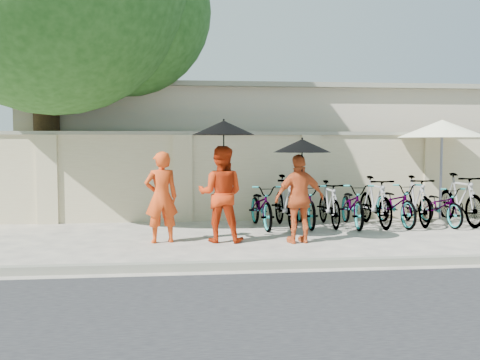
{
  "coord_description": "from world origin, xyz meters",
  "views": [
    {
      "loc": [
        -0.99,
        -9.24,
        1.82
      ],
      "look_at": [
        0.11,
        1.01,
        1.1
      ],
      "focal_mm": 40.0,
      "sensor_mm": 36.0,
      "label": 1
    }
  ],
  "objects": [
    {
      "name": "monk_left",
      "position": [
        -1.38,
        0.52,
        0.83
      ],
      "size": [
        0.68,
        0.52,
        1.66
      ],
      "primitive_type": "imported",
      "rotation": [
        0.0,
        0.0,
        3.37
      ],
      "color": "#DD4314",
      "rests_on": "ground"
    },
    {
      "name": "patio_umbrella",
      "position": [
        4.86,
        2.35,
        2.11
      ],
      "size": [
        2.12,
        2.12,
        2.34
      ],
      "rotation": [
        0.0,
        0.0,
        0.09
      ],
      "color": "gray",
      "rests_on": "ground"
    },
    {
      "name": "bike_6",
      "position": [
        3.66,
        2.0,
        0.48
      ],
      "size": [
        0.79,
        1.87,
        0.96
      ],
      "primitive_type": "imported",
      "rotation": [
        0.0,
        0.0,
        0.08
      ],
      "color": "slate",
      "rests_on": "ground"
    },
    {
      "name": "bike_7",
      "position": [
        4.15,
        2.07,
        0.54
      ],
      "size": [
        0.67,
        1.84,
        1.09
      ],
      "primitive_type": "imported",
      "rotation": [
        0.0,
        0.0,
        -0.09
      ],
      "color": "slate",
      "rests_on": "ground"
    },
    {
      "name": "bike_4",
      "position": [
        2.67,
        1.94,
        0.48
      ],
      "size": [
        0.76,
        1.86,
        0.95
      ],
      "primitive_type": "imported",
      "rotation": [
        0.0,
        0.0,
        -0.07
      ],
      "color": "slate",
      "rests_on": "ground"
    },
    {
      "name": "parasol_right",
      "position": [
        1.13,
        0.13,
        1.77
      ],
      "size": [
        1.03,
        1.03,
        0.97
      ],
      "color": "black",
      "rests_on": "ground"
    },
    {
      "name": "bike_9",
      "position": [
        5.14,
        2.0,
        0.57
      ],
      "size": [
        0.57,
        1.9,
        1.14
      ],
      "primitive_type": "imported",
      "rotation": [
        0.0,
        0.0,
        0.02
      ],
      "color": "slate",
      "rests_on": "ground"
    },
    {
      "name": "bike_3",
      "position": [
        2.17,
        2.04,
        0.5
      ],
      "size": [
        0.47,
        1.65,
        0.99
      ],
      "primitive_type": "imported",
      "rotation": [
        0.0,
        0.0,
        -0.0
      ],
      "color": "slate",
      "rests_on": "ground"
    },
    {
      "name": "bike_2",
      "position": [
        1.68,
        2.1,
        0.47
      ],
      "size": [
        0.65,
        1.8,
        0.94
      ],
      "primitive_type": "imported",
      "rotation": [
        0.0,
        0.0,
        -0.02
      ],
      "color": "slate",
      "rests_on": "ground"
    },
    {
      "name": "kerb",
      "position": [
        0.0,
        -1.7,
        0.06
      ],
      "size": [
        40.0,
        0.16,
        0.12
      ],
      "primitive_type": "cube",
      "color": "gray",
      "rests_on": "ground"
    },
    {
      "name": "ground",
      "position": [
        0.0,
        0.0,
        0.0
      ],
      "size": [
        80.0,
        80.0,
        0.0
      ],
      "primitive_type": "plane",
      "color": "beige"
    },
    {
      "name": "compound_wall",
      "position": [
        1.0,
        3.2,
        1.0
      ],
      "size": [
        20.0,
        0.3,
        2.0
      ],
      "primitive_type": "cube",
      "color": "beige",
      "rests_on": "ground"
    },
    {
      "name": "monk_right",
      "position": [
        1.11,
        0.21,
        0.81
      ],
      "size": [
        1.0,
        0.57,
        1.61
      ],
      "primitive_type": "imported",
      "rotation": [
        0.0,
        0.0,
        3.34
      ],
      "color": "#CF5524",
      "rests_on": "ground"
    },
    {
      "name": "parasol_center",
      "position": [
        -0.25,
        0.41,
        2.09
      ],
      "size": [
        1.13,
        1.13,
        1.22
      ],
      "color": "black",
      "rests_on": "ground"
    },
    {
      "name": "bike_1",
      "position": [
        1.18,
        1.88,
        0.57
      ],
      "size": [
        0.64,
        1.92,
        1.13
      ],
      "primitive_type": "imported",
      "rotation": [
        0.0,
        0.0,
        0.06
      ],
      "color": "slate",
      "rests_on": "ground"
    },
    {
      "name": "bike_8",
      "position": [
        4.65,
        1.91,
        0.43
      ],
      "size": [
        0.75,
        1.7,
        0.86
      ],
      "primitive_type": "imported",
      "rotation": [
        0.0,
        0.0,
        0.11
      ],
      "color": "slate",
      "rests_on": "ground"
    },
    {
      "name": "monk_center",
      "position": [
        -0.3,
        0.49,
        0.88
      ],
      "size": [
        0.98,
        0.83,
        1.76
      ],
      "primitive_type": "imported",
      "rotation": [
        0.0,
        0.0,
        2.93
      ],
      "color": "red",
      "rests_on": "ground"
    },
    {
      "name": "building_behind",
      "position": [
        2.0,
        7.0,
        1.6
      ],
      "size": [
        14.0,
        6.0,
        3.2
      ],
      "primitive_type": "cube",
      "color": "#BFAD8D",
      "rests_on": "ground"
    },
    {
      "name": "bike_0",
      "position": [
        0.69,
        2.02,
        0.47
      ],
      "size": [
        0.78,
        1.83,
        0.94
      ],
      "primitive_type": "imported",
      "rotation": [
        0.0,
        0.0,
        0.09
      ],
      "color": "slate",
      "rests_on": "ground"
    },
    {
      "name": "bike_5",
      "position": [
        3.16,
        1.92,
        0.54
      ],
      "size": [
        0.57,
        1.83,
        1.09
      ],
      "primitive_type": "imported",
      "rotation": [
        0.0,
        0.0,
        0.03
      ],
      "color": "slate",
      "rests_on": "ground"
    }
  ]
}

